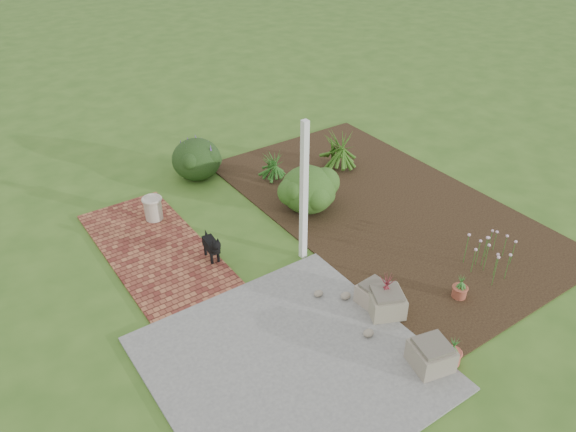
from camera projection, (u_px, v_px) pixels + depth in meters
ground at (292, 265)px, 9.38m from camera, size 80.00×80.00×0.00m
concrete_patio at (290, 363)px, 7.56m from camera, size 3.50×3.50×0.04m
brick_path at (154, 248)px, 9.76m from camera, size 1.60×3.50×0.04m
garden_bed at (382, 207)px, 10.91m from camera, size 4.00×7.00×0.03m
veranda_post at (304, 193)px, 8.91m from camera, size 0.10×0.10×2.50m
stone_trough_near at (431, 356)px, 7.42m from camera, size 0.60×0.60×0.33m
stone_trough_mid at (386, 303)px, 8.29m from camera, size 0.66×0.66×0.33m
stone_trough_far at (374, 295)px, 8.47m from camera, size 0.47×0.47×0.29m
black_dog at (212, 245)px, 9.28m from camera, size 0.21×0.58×0.50m
cream_ceramic_urn at (153, 209)px, 10.39m from camera, size 0.36×0.36×0.43m
evergreen_shrub at (308, 189)px, 10.58m from camera, size 1.16×1.16×0.89m
agapanthus_clump_back at (339, 147)px, 11.97m from camera, size 1.26×1.26×0.96m
agapanthus_clump_front at (273, 163)px, 11.63m from camera, size 0.81×0.81×0.71m
pink_flower_patch at (494, 252)px, 9.15m from camera, size 1.22×1.22×0.59m
terracotta_pot_bronze at (385, 302)px, 8.38m from camera, size 0.35×0.35×0.26m
terracotta_pot_small_left at (459, 292)px, 8.63m from camera, size 0.27×0.27×0.18m
terracotta_pot_small_right at (452, 357)px, 7.50m from camera, size 0.30×0.30×0.20m
purple_flowering_bush at (196, 158)px, 11.72m from camera, size 1.08×1.08×0.87m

